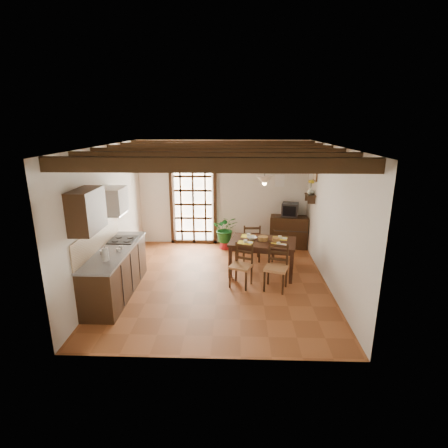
{
  "coord_description": "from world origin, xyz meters",
  "views": [
    {
      "loc": [
        0.34,
        -6.72,
        3.23
      ],
      "look_at": [
        0.1,
        0.4,
        1.15
      ],
      "focal_mm": 28.0,
      "sensor_mm": 36.0,
      "label": 1
    }
  ],
  "objects_px": {
    "chair_near_left": "(241,273)",
    "crt_tv": "(290,210)",
    "kitchen_counter": "(116,271)",
    "potted_plant": "(226,228)",
    "pendant_lamp": "(265,180)",
    "sideboard": "(289,232)",
    "chair_far_left": "(251,249)",
    "chair_near_right": "(276,276)",
    "chair_far_right": "(280,252)",
    "dining_table": "(263,245)"
  },
  "relations": [
    {
      "from": "dining_table",
      "to": "chair_far_left",
      "type": "bearing_deg",
      "value": 115.86
    },
    {
      "from": "chair_far_left",
      "to": "dining_table",
      "type": "bearing_deg",
      "value": 104.1
    },
    {
      "from": "chair_near_left",
      "to": "crt_tv",
      "type": "distance_m",
      "value": 2.82
    },
    {
      "from": "chair_far_right",
      "to": "crt_tv",
      "type": "distance_m",
      "value": 1.39
    },
    {
      "from": "sideboard",
      "to": "crt_tv",
      "type": "bearing_deg",
      "value": -81.65
    },
    {
      "from": "potted_plant",
      "to": "crt_tv",
      "type": "bearing_deg",
      "value": 5.97
    },
    {
      "from": "chair_far_left",
      "to": "potted_plant",
      "type": "relative_size",
      "value": 0.49
    },
    {
      "from": "kitchen_counter",
      "to": "chair_far_right",
      "type": "distance_m",
      "value": 3.79
    },
    {
      "from": "kitchen_counter",
      "to": "chair_far_left",
      "type": "xyz_separation_m",
      "value": [
        2.69,
        1.84,
        -0.19
      ]
    },
    {
      "from": "chair_near_left",
      "to": "chair_far_right",
      "type": "height_order",
      "value": "chair_near_left"
    },
    {
      "from": "chair_near_left",
      "to": "dining_table",
      "type": "bearing_deg",
      "value": 76.04
    },
    {
      "from": "kitchen_counter",
      "to": "chair_far_left",
      "type": "relative_size",
      "value": 2.46
    },
    {
      "from": "kitchen_counter",
      "to": "dining_table",
      "type": "distance_m",
      "value": 3.1
    },
    {
      "from": "kitchen_counter",
      "to": "chair_near_right",
      "type": "distance_m",
      "value": 3.13
    },
    {
      "from": "chair_near_right",
      "to": "sideboard",
      "type": "height_order",
      "value": "chair_near_right"
    },
    {
      "from": "dining_table",
      "to": "kitchen_counter",
      "type": "bearing_deg",
      "value": -149.16
    },
    {
      "from": "chair_near_right",
      "to": "crt_tv",
      "type": "distance_m",
      "value": 2.69
    },
    {
      "from": "chair_near_right",
      "to": "potted_plant",
      "type": "height_order",
      "value": "potted_plant"
    },
    {
      "from": "dining_table",
      "to": "chair_far_left",
      "type": "height_order",
      "value": "chair_far_left"
    },
    {
      "from": "chair_far_left",
      "to": "chair_far_right",
      "type": "relative_size",
      "value": 1.08
    },
    {
      "from": "chair_far_right",
      "to": "crt_tv",
      "type": "height_order",
      "value": "crt_tv"
    },
    {
      "from": "chair_far_right",
      "to": "kitchen_counter",
      "type": "bearing_deg",
      "value": 39.3
    },
    {
      "from": "kitchen_counter",
      "to": "chair_near_left",
      "type": "xyz_separation_m",
      "value": [
        2.42,
        0.43,
        -0.2
      ]
    },
    {
      "from": "potted_plant",
      "to": "pendant_lamp",
      "type": "relative_size",
      "value": 2.2
    },
    {
      "from": "chair_far_right",
      "to": "chair_near_left",
      "type": "bearing_deg",
      "value": 65.91
    },
    {
      "from": "sideboard",
      "to": "potted_plant",
      "type": "relative_size",
      "value": 0.53
    },
    {
      "from": "chair_far_left",
      "to": "pendant_lamp",
      "type": "relative_size",
      "value": 1.08
    },
    {
      "from": "pendant_lamp",
      "to": "dining_table",
      "type": "bearing_deg",
      "value": -90.0
    },
    {
      "from": "kitchen_counter",
      "to": "pendant_lamp",
      "type": "height_order",
      "value": "pendant_lamp"
    },
    {
      "from": "kitchen_counter",
      "to": "potted_plant",
      "type": "bearing_deg",
      "value": 52.33
    },
    {
      "from": "dining_table",
      "to": "crt_tv",
      "type": "relative_size",
      "value": 3.17
    },
    {
      "from": "chair_near_left",
      "to": "pendant_lamp",
      "type": "bearing_deg",
      "value": 79.91
    },
    {
      "from": "crt_tv",
      "to": "kitchen_counter",
      "type": "bearing_deg",
      "value": -129.35
    },
    {
      "from": "kitchen_counter",
      "to": "potted_plant",
      "type": "height_order",
      "value": "potted_plant"
    },
    {
      "from": "sideboard",
      "to": "chair_near_right",
      "type": "bearing_deg",
      "value": -95.28
    },
    {
      "from": "chair_far_left",
      "to": "sideboard",
      "type": "bearing_deg",
      "value": -137.69
    },
    {
      "from": "chair_near_right",
      "to": "potted_plant",
      "type": "xyz_separation_m",
      "value": [
        -1.07,
        2.34,
        0.28
      ]
    },
    {
      "from": "sideboard",
      "to": "pendant_lamp",
      "type": "bearing_deg",
      "value": -108.22
    },
    {
      "from": "chair_near_left",
      "to": "chair_far_right",
      "type": "relative_size",
      "value": 1.03
    },
    {
      "from": "potted_plant",
      "to": "sideboard",
      "type": "bearing_deg",
      "value": 6.17
    },
    {
      "from": "chair_near_left",
      "to": "crt_tv",
      "type": "height_order",
      "value": "crt_tv"
    },
    {
      "from": "chair_near_right",
      "to": "potted_plant",
      "type": "relative_size",
      "value": 0.5
    },
    {
      "from": "chair_far_right",
      "to": "sideboard",
      "type": "bearing_deg",
      "value": -95.16
    },
    {
      "from": "potted_plant",
      "to": "chair_far_left",
      "type": "bearing_deg",
      "value": -51.14
    },
    {
      "from": "kitchen_counter",
      "to": "chair_near_right",
      "type": "bearing_deg",
      "value": 5.55
    },
    {
      "from": "chair_near_right",
      "to": "chair_far_left",
      "type": "relative_size",
      "value": 1.01
    },
    {
      "from": "chair_near_right",
      "to": "chair_far_left",
      "type": "bearing_deg",
      "value": 123.4
    },
    {
      "from": "chair_near_left",
      "to": "sideboard",
      "type": "relative_size",
      "value": 0.89
    },
    {
      "from": "chair_far_right",
      "to": "crt_tv",
      "type": "xyz_separation_m",
      "value": [
        0.35,
        1.11,
        0.76
      ]
    },
    {
      "from": "chair_far_right",
      "to": "crt_tv",
      "type": "bearing_deg",
      "value": -95.25
    }
  ]
}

